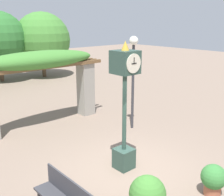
{
  "coord_description": "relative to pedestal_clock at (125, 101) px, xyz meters",
  "views": [
    {
      "loc": [
        -4.89,
        -4.83,
        4.03
      ],
      "look_at": [
        0.06,
        0.76,
        1.94
      ],
      "focal_mm": 45.0,
      "sensor_mm": 36.0,
      "label": 1
    }
  ],
  "objects": [
    {
      "name": "ground_plane",
      "position": [
        -0.06,
        -0.26,
        -1.97
      ],
      "size": [
        60.0,
        60.0,
        0.0
      ],
      "primitive_type": "plane",
      "color": "#7F6B5B"
    },
    {
      "name": "pedestal_clock",
      "position": [
        0.0,
        0.0,
        0.0
      ],
      "size": [
        0.59,
        0.64,
        3.52
      ],
      "color": "#2D473D",
      "rests_on": "ground"
    },
    {
      "name": "potted_plant_near_right",
      "position": [
        -1.02,
        -1.77,
        -1.47
      ],
      "size": [
        0.79,
        0.79,
        0.91
      ],
      "color": "brown",
      "rests_on": "ground"
    },
    {
      "name": "pergola",
      "position": [
        -0.06,
        4.49,
        0.21
      ],
      "size": [
        5.32,
        1.17,
        2.92
      ],
      "color": "gray",
      "rests_on": "ground"
    },
    {
      "name": "potted_plant_near_left",
      "position": [
        0.7,
        -2.31,
        -1.55
      ],
      "size": [
        0.6,
        0.6,
        0.77
      ],
      "color": "#9E563D",
      "rests_on": "ground"
    },
    {
      "name": "lamp_post",
      "position": [
        2.34,
        1.98,
        0.5
      ],
      "size": [
        0.32,
        0.32,
        3.47
      ],
      "color": "#333338",
      "rests_on": "ground"
    }
  ]
}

